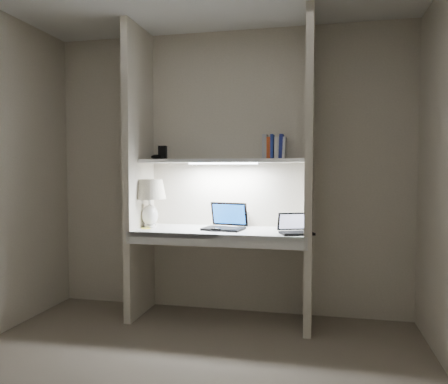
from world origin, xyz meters
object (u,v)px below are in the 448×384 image
(table_lamp, at_px, (150,195))
(book_row, at_px, (274,148))
(laptop_main, at_px, (226,223))
(laptop_netbook, at_px, (295,229))
(speaker, at_px, (243,219))

(table_lamp, bearing_deg, book_row, 10.01)
(laptop_main, distance_m, book_row, 0.77)
(table_lamp, xyz_separation_m, book_row, (1.07, 0.19, 0.41))
(book_row, bearing_deg, laptop_netbook, -56.86)
(table_lamp, height_order, speaker, table_lamp)
(laptop_netbook, bearing_deg, laptop_main, 146.37)
(laptop_main, bearing_deg, laptop_netbook, -3.53)
(laptop_netbook, height_order, speaker, laptop_netbook)
(table_lamp, xyz_separation_m, laptop_netbook, (1.27, -0.12, -0.25))
(laptop_netbook, relative_size, book_row, 1.46)
(table_lamp, height_order, laptop_main, table_lamp)
(speaker, bearing_deg, book_row, 1.85)
(laptop_netbook, height_order, book_row, book_row)
(table_lamp, bearing_deg, laptop_main, 1.72)
(table_lamp, height_order, laptop_netbook, table_lamp)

